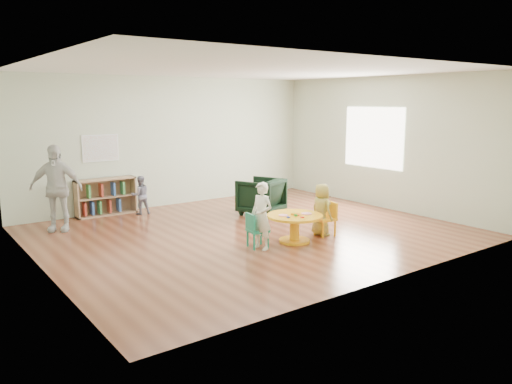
% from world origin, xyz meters
% --- Properties ---
extents(room, '(7.10, 7.00, 2.80)m').
position_xyz_m(room, '(0.01, 0.00, 1.89)').
color(room, brown).
rests_on(room, ground).
extents(activity_table, '(0.91, 0.91, 0.50)m').
position_xyz_m(activity_table, '(0.20, -0.93, 0.32)').
color(activity_table, '#FBAE15').
rests_on(activity_table, ground).
extents(kid_chair_left, '(0.34, 0.34, 0.55)m').
position_xyz_m(kid_chair_left, '(-0.52, -0.82, 0.30)').
color(kid_chair_left, '#198E68').
rests_on(kid_chair_left, ground).
extents(kid_chair_right, '(0.36, 0.36, 0.58)m').
position_xyz_m(kid_chair_right, '(0.92, -0.95, 0.31)').
color(kid_chair_right, '#FBAE15').
rests_on(kid_chair_right, ground).
extents(bookshelf, '(1.20, 0.30, 0.75)m').
position_xyz_m(bookshelf, '(-1.61, 2.86, 0.37)').
color(bookshelf, '#9E7957').
rests_on(bookshelf, ground).
extents(alphabet_poster, '(0.74, 0.01, 0.54)m').
position_xyz_m(alphabet_poster, '(-1.60, 2.98, 1.35)').
color(alphabet_poster, white).
rests_on(alphabet_poster, ground).
extents(armchair, '(1.05, 1.06, 0.74)m').
position_xyz_m(armchair, '(0.98, 1.03, 0.37)').
color(armchair, black).
rests_on(armchair, ground).
extents(child_left, '(0.34, 0.43, 1.06)m').
position_xyz_m(child_left, '(-0.48, -0.92, 0.53)').
color(child_left, white).
rests_on(child_left, ground).
extents(child_right, '(0.30, 0.45, 0.90)m').
position_xyz_m(child_right, '(0.83, -0.89, 0.45)').
color(child_right, '#FFF31C').
rests_on(child_right, ground).
extents(toddler, '(0.42, 0.35, 0.79)m').
position_xyz_m(toddler, '(-1.01, 2.48, 0.40)').
color(toddler, '#18193D').
rests_on(toddler, ground).
extents(adult_caretaker, '(0.97, 0.79, 1.54)m').
position_xyz_m(adult_caretaker, '(-2.73, 2.12, 0.77)').
color(adult_caretaker, silver).
rests_on(adult_caretaker, ground).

